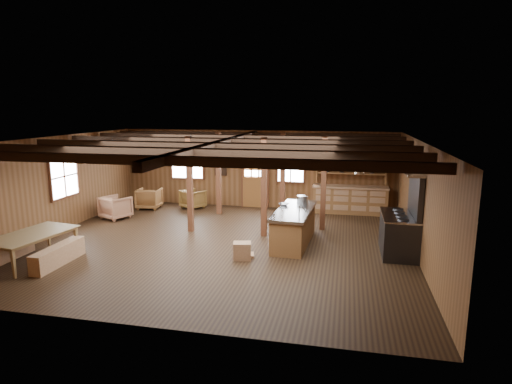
% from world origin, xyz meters
% --- Properties ---
extents(room, '(10.04, 9.04, 2.84)m').
position_xyz_m(room, '(0.00, 0.00, 1.40)').
color(room, black).
rests_on(room, ground).
extents(ceiling_joists, '(9.80, 8.82, 0.18)m').
position_xyz_m(ceiling_joists, '(0.00, 0.18, 2.68)').
color(ceiling_joists, black).
rests_on(ceiling_joists, ceiling).
extents(timber_posts, '(3.95, 2.35, 2.80)m').
position_xyz_m(timber_posts, '(0.52, 2.08, 1.40)').
color(timber_posts, '#4F2716').
rests_on(timber_posts, floor).
extents(back_door, '(1.02, 0.08, 2.15)m').
position_xyz_m(back_door, '(0.00, 4.45, 0.88)').
color(back_door, brown).
rests_on(back_door, floor).
extents(window_back_left, '(1.32, 0.06, 1.32)m').
position_xyz_m(window_back_left, '(-2.60, 4.46, 1.60)').
color(window_back_left, white).
rests_on(window_back_left, wall_back).
extents(window_back_right, '(1.02, 0.06, 1.32)m').
position_xyz_m(window_back_right, '(1.30, 4.46, 1.60)').
color(window_back_right, white).
rests_on(window_back_right, wall_back).
extents(window_left, '(0.14, 1.24, 1.32)m').
position_xyz_m(window_left, '(-4.96, 0.50, 1.60)').
color(window_left, white).
rests_on(window_left, wall_back).
extents(notice_boards, '(1.08, 0.03, 0.90)m').
position_xyz_m(notice_boards, '(-1.50, 4.46, 1.64)').
color(notice_boards, white).
rests_on(notice_boards, wall_back).
extents(back_counter, '(2.55, 0.60, 2.45)m').
position_xyz_m(back_counter, '(3.40, 4.20, 0.60)').
color(back_counter, brown).
rests_on(back_counter, floor).
extents(pendant_lamps, '(1.86, 2.36, 0.66)m').
position_xyz_m(pendant_lamps, '(-2.25, 1.00, 2.25)').
color(pendant_lamps, '#2C2C2E').
rests_on(pendant_lamps, ceiling).
extents(pot_rack, '(0.41, 3.00, 0.45)m').
position_xyz_m(pot_rack, '(3.48, 0.35, 2.29)').
color(pot_rack, '#2C2C2E').
rests_on(pot_rack, ceiling).
extents(kitchen_island, '(1.02, 2.54, 1.20)m').
position_xyz_m(kitchen_island, '(1.92, 0.48, 0.48)').
color(kitchen_island, brown).
rests_on(kitchen_island, floor).
extents(step_stool, '(0.53, 0.43, 0.42)m').
position_xyz_m(step_stool, '(0.86, -1.01, 0.21)').
color(step_stool, '#906141').
rests_on(step_stool, floor).
extents(commercial_range, '(0.88, 1.71, 2.11)m').
position_xyz_m(commercial_range, '(4.64, 0.22, 0.67)').
color(commercial_range, '#2C2C2E').
rests_on(commercial_range, floor).
extents(dining_table, '(1.41, 2.14, 0.70)m').
position_xyz_m(dining_table, '(-3.90, -2.23, 0.35)').
color(dining_table, olive).
rests_on(dining_table, floor).
extents(bench_wall, '(0.28, 1.50, 0.41)m').
position_xyz_m(bench_wall, '(-4.65, -2.23, 0.21)').
color(bench_wall, '#906141').
rests_on(bench_wall, floor).
extents(bench_aisle, '(0.31, 1.64, 0.45)m').
position_xyz_m(bench_aisle, '(-3.26, -2.23, 0.22)').
color(bench_aisle, '#906141').
rests_on(bench_aisle, floor).
extents(armchair_a, '(0.88, 0.90, 0.74)m').
position_xyz_m(armchair_a, '(-3.69, 3.40, 0.37)').
color(armchair_a, brown).
rests_on(armchair_a, floor).
extents(armchair_b, '(1.02, 1.03, 0.68)m').
position_xyz_m(armchair_b, '(-2.17, 3.80, 0.34)').
color(armchair_b, brown).
rests_on(armchair_b, floor).
extents(armchair_c, '(1.06, 1.07, 0.75)m').
position_xyz_m(armchair_c, '(-4.14, 1.87, 0.38)').
color(armchair_c, '#986345').
rests_on(armchair_c, floor).
extents(counter_pot, '(0.31, 0.31, 0.19)m').
position_xyz_m(counter_pot, '(2.05, 1.40, 1.03)').
color(counter_pot, '#B5B8BC').
rests_on(counter_pot, kitchen_island).
extents(bowl, '(0.32, 0.32, 0.07)m').
position_xyz_m(bowl, '(1.59, 0.86, 0.97)').
color(bowl, silver).
rests_on(bowl, kitchen_island).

